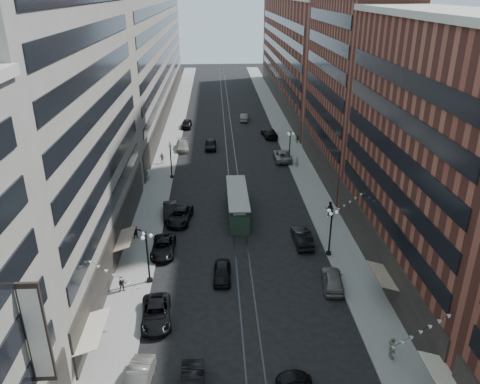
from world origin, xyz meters
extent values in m
plane|color=black|center=(0.00, 60.00, 0.00)|extent=(220.00, 220.00, 0.00)
cube|color=gray|center=(-11.00, 70.00, 0.07)|extent=(4.00, 180.00, 0.15)
cube|color=gray|center=(11.00, 70.00, 0.07)|extent=(4.00, 180.00, 0.15)
cube|color=#2D2D33|center=(-0.70, 70.00, 0.01)|extent=(0.12, 180.00, 0.02)
cube|color=#2D2D33|center=(0.70, 70.00, 0.01)|extent=(0.12, 180.00, 0.02)
cube|color=gray|center=(-17.00, 33.00, 14.00)|extent=(8.00, 36.00, 28.00)
cube|color=gray|center=(-17.00, 96.00, 13.00)|extent=(8.00, 90.00, 26.00)
cube|color=brown|center=(17.00, 28.00, 12.00)|extent=(8.00, 30.00, 24.00)
cube|color=brown|center=(17.00, 56.00, 21.00)|extent=(8.00, 26.00, 42.00)
cube|color=brown|center=(17.00, 105.00, 12.00)|extent=(8.00, 72.00, 24.00)
cylinder|color=black|center=(-9.20, 28.00, 0.30)|extent=(0.56, 0.56, 0.30)
cylinder|color=black|center=(-9.20, 28.00, 2.75)|extent=(0.18, 0.18, 5.20)
sphere|color=black|center=(-9.20, 28.00, 5.55)|extent=(0.24, 0.24, 0.24)
sphere|color=white|center=(-8.75, 28.00, 5.15)|extent=(0.36, 0.36, 0.36)
sphere|color=white|center=(-9.42, 28.39, 5.15)|extent=(0.36, 0.36, 0.36)
sphere|color=white|center=(-9.42, 27.61, 5.15)|extent=(0.36, 0.36, 0.36)
cylinder|color=black|center=(-9.20, 55.00, 0.30)|extent=(0.56, 0.56, 0.30)
cylinder|color=black|center=(-9.20, 55.00, 2.75)|extent=(0.18, 0.18, 5.20)
sphere|color=black|center=(-9.20, 55.00, 5.55)|extent=(0.24, 0.24, 0.24)
sphere|color=white|center=(-8.75, 55.00, 5.15)|extent=(0.36, 0.36, 0.36)
sphere|color=white|center=(-9.42, 55.39, 5.15)|extent=(0.36, 0.36, 0.36)
sphere|color=white|center=(-9.42, 54.61, 5.15)|extent=(0.36, 0.36, 0.36)
cylinder|color=black|center=(9.20, 32.00, 0.30)|extent=(0.56, 0.56, 0.30)
cylinder|color=black|center=(9.20, 32.00, 2.75)|extent=(0.18, 0.18, 5.20)
sphere|color=black|center=(9.20, 32.00, 5.55)|extent=(0.24, 0.24, 0.24)
sphere|color=white|center=(9.65, 32.00, 5.15)|extent=(0.36, 0.36, 0.36)
sphere|color=white|center=(8.97, 32.39, 5.15)|extent=(0.36, 0.36, 0.36)
sphere|color=white|center=(8.97, 31.61, 5.15)|extent=(0.36, 0.36, 0.36)
cylinder|color=black|center=(9.20, 60.00, 0.30)|extent=(0.56, 0.56, 0.30)
cylinder|color=black|center=(9.20, 60.00, 2.75)|extent=(0.18, 0.18, 5.20)
sphere|color=black|center=(9.20, 60.00, 5.55)|extent=(0.24, 0.24, 0.24)
sphere|color=white|center=(9.65, 60.00, 5.15)|extent=(0.36, 0.36, 0.36)
sphere|color=white|center=(8.97, 60.39, 5.15)|extent=(0.36, 0.36, 0.36)
sphere|color=white|center=(8.97, 59.61, 5.15)|extent=(0.36, 0.36, 0.36)
cube|color=#233829|center=(0.00, 42.34, 1.19)|extent=(2.30, 11.02, 2.39)
cube|color=gray|center=(0.00, 42.34, 2.66)|extent=(1.47, 10.10, 0.55)
cube|color=gray|center=(0.00, 42.34, 3.03)|extent=(2.48, 11.20, 0.14)
cylinder|color=black|center=(0.00, 38.21, 0.32)|extent=(2.11, 0.64, 0.64)
cylinder|color=black|center=(0.00, 46.48, 0.32)|extent=(2.11, 0.64, 0.64)
imported|color=#66635A|center=(-8.40, 14.88, 0.76)|extent=(2.09, 4.75, 1.52)
imported|color=black|center=(-8.40, 33.44, 0.73)|extent=(2.44, 5.26, 1.46)
imported|color=#636258|center=(8.25, 26.37, 0.80)|extent=(2.48, 4.89, 1.60)
imported|color=black|center=(-11.52, 26.52, 0.92)|extent=(0.79, 0.50, 1.54)
imported|color=#9C9681|center=(10.49, 16.70, 1.11)|extent=(0.52, 1.13, 1.92)
imported|color=black|center=(-7.10, 40.85, 0.77)|extent=(3.31, 5.87, 1.55)
imported|color=gray|center=(-8.40, 68.48, 0.77)|extent=(2.56, 5.45, 1.54)
imported|color=black|center=(-8.40, 82.72, 0.83)|extent=(2.15, 4.94, 1.66)
imported|color=black|center=(6.80, 34.59, 0.83)|extent=(1.87, 5.06, 1.66)
imported|color=gray|center=(8.40, 62.15, 0.83)|extent=(2.95, 6.08, 1.67)
imported|color=black|center=(7.70, 75.25, 0.85)|extent=(3.14, 6.09, 1.69)
imported|color=black|center=(-3.48, 68.70, 0.84)|extent=(2.03, 4.97, 1.69)
imported|color=#646159|center=(3.69, 87.47, 0.77)|extent=(2.24, 4.88, 1.55)
imported|color=black|center=(-11.82, 36.68, 0.95)|extent=(1.53, 0.97, 1.59)
imported|color=gray|center=(-11.19, 61.32, 1.05)|extent=(1.15, 0.80, 1.79)
imported|color=black|center=(11.37, 41.10, 1.12)|extent=(1.05, 0.76, 1.93)
imported|color=#AB9D8E|center=(10.12, 58.37, 0.99)|extent=(0.67, 0.50, 1.68)
imported|color=black|center=(12.32, 70.72, 0.92)|extent=(1.04, 0.55, 1.54)
imported|color=black|center=(-7.93, 22.27, 0.75)|extent=(2.98, 5.58, 1.49)
imported|color=black|center=(-8.40, 42.22, 0.79)|extent=(2.13, 4.91, 1.57)
imported|color=black|center=(-2.20, 28.25, 0.72)|extent=(1.88, 4.31, 1.45)
imported|color=beige|center=(-12.49, 54.11, 1.01)|extent=(0.86, 1.20, 1.72)
camera|label=1|loc=(-2.55, -10.36, 26.17)|focal=35.00mm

